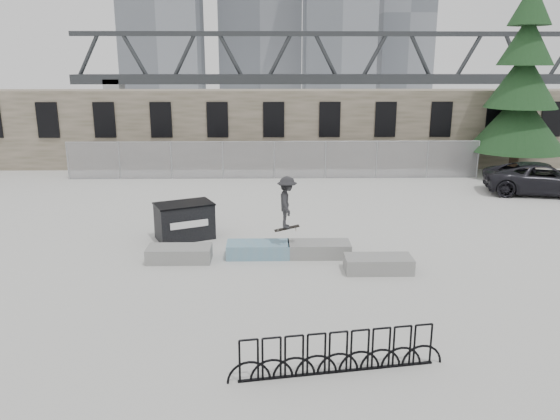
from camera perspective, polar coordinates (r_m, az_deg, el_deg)
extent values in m
plane|color=beige|center=(17.45, -0.26, -5.14)|extent=(120.00, 120.00, 0.00)
cube|color=#655C4B|center=(32.83, -0.68, 8.52)|extent=(36.00, 2.50, 4.50)
cube|color=black|center=(33.91, -23.10, 8.64)|extent=(1.20, 0.12, 2.00)
cube|color=black|center=(32.86, -17.86, 8.94)|extent=(1.20, 0.12, 2.00)
cube|color=black|center=(32.10, -12.32, 9.19)|extent=(1.20, 0.12, 2.00)
cube|color=black|center=(31.64, -6.55, 9.35)|extent=(1.20, 0.12, 2.00)
cube|color=black|center=(31.50, -0.66, 9.42)|extent=(1.20, 0.12, 2.00)
cube|color=black|center=(31.69, 5.21, 9.40)|extent=(1.20, 0.12, 2.00)
cube|color=black|center=(32.19, 10.96, 9.28)|extent=(1.20, 0.12, 2.00)
cube|color=black|center=(33.00, 16.47, 9.07)|extent=(1.20, 0.12, 2.00)
cube|color=black|center=(34.09, 21.67, 8.81)|extent=(1.20, 0.12, 2.00)
cube|color=black|center=(35.43, 26.50, 8.50)|extent=(1.20, 0.12, 2.00)
cylinder|color=gray|center=(31.22, -21.32, 4.81)|extent=(0.06, 0.06, 2.00)
cylinder|color=gray|center=(30.38, -16.43, 4.97)|extent=(0.06, 0.06, 2.00)
cylinder|color=gray|center=(29.77, -11.30, 5.10)|extent=(0.06, 0.06, 2.00)
cylinder|color=gray|center=(29.41, -6.00, 5.19)|extent=(0.06, 0.06, 2.00)
cylinder|color=gray|center=(29.30, -0.61, 5.24)|extent=(0.06, 0.06, 2.00)
cylinder|color=gray|center=(29.45, 4.77, 5.23)|extent=(0.06, 0.06, 2.00)
cylinder|color=gray|center=(29.86, 10.04, 5.19)|extent=(0.06, 0.06, 2.00)
cylinder|color=gray|center=(30.50, 15.14, 5.11)|extent=(0.06, 0.06, 2.00)
cylinder|color=gray|center=(31.38, 19.99, 4.99)|extent=(0.06, 0.06, 2.00)
cube|color=#99999E|center=(29.30, -0.61, 5.24)|extent=(22.00, 0.02, 2.00)
cylinder|color=gray|center=(29.15, -0.62, 7.17)|extent=(22.00, 0.04, 0.04)
cube|color=gray|center=(17.49, -10.47, -4.54)|extent=(2.00, 0.90, 0.47)
cube|color=#2D471E|center=(17.44, -10.50, -4.00)|extent=(1.76, 0.66, 0.10)
cube|color=teal|center=(17.61, -2.31, -4.16)|extent=(2.00, 0.90, 0.47)
cube|color=#2D471E|center=(17.55, -2.31, -3.63)|extent=(1.76, 0.66, 0.10)
cube|color=gray|center=(17.68, 4.09, -4.11)|extent=(2.00, 0.90, 0.47)
cube|color=#2D471E|center=(17.62, 4.10, -3.57)|extent=(1.76, 0.66, 0.10)
cube|color=gray|center=(16.63, 10.23, -5.58)|extent=(2.00, 0.90, 0.47)
cube|color=#2D471E|center=(16.57, 10.26, -5.02)|extent=(1.76, 0.66, 0.10)
cube|color=black|center=(19.57, -9.94, -1.19)|extent=(2.22, 1.84, 1.24)
cube|color=black|center=(19.40, -10.03, 0.63)|extent=(2.28, 1.91, 0.06)
cube|color=white|center=(19.01, -9.45, -1.51)|extent=(1.23, 0.58, 0.24)
cube|color=black|center=(11.55, 6.03, -16.44)|extent=(4.01, 0.70, 0.04)
torus|color=black|center=(11.02, -3.28, -15.46)|extent=(0.89, 0.19, 0.89)
torus|color=black|center=(11.07, -0.88, -15.27)|extent=(0.89, 0.19, 0.89)
torus|color=black|center=(11.14, 1.49, -15.06)|extent=(0.89, 0.19, 0.89)
torus|color=black|center=(11.23, 3.81, -14.83)|extent=(0.89, 0.19, 0.89)
torus|color=black|center=(11.33, 6.10, -14.58)|extent=(0.89, 0.19, 0.89)
torus|color=black|center=(11.45, 8.33, -14.32)|extent=(0.89, 0.19, 0.89)
torus|color=black|center=(11.59, 10.51, -14.04)|extent=(0.89, 0.19, 0.89)
torus|color=black|center=(11.75, 12.62, -13.75)|extent=(0.89, 0.19, 0.89)
torus|color=black|center=(11.92, 14.68, -13.45)|extent=(0.89, 0.19, 0.89)
cylinder|color=#38281E|center=(32.69, 23.32, 5.58)|extent=(0.50, 0.50, 2.61)
cone|color=black|center=(32.48, 23.63, 8.52)|extent=(5.13, 5.13, 3.20)
cone|color=black|center=(32.35, 24.05, 12.38)|extent=(3.77, 3.77, 3.00)
cone|color=black|center=(32.36, 24.44, 15.91)|extent=(2.87, 2.87, 2.60)
cone|color=black|center=(32.47, 24.81, 19.06)|extent=(2.19, 2.19, 2.20)
cube|color=slate|center=(114.76, 12.87, 19.29)|extent=(10.00, 10.00, 30.00)
cube|color=#2D3033|center=(72.12, 7.28, 13.43)|extent=(70.00, 3.00, 1.20)
cube|color=#2D3033|center=(72.17, 7.43, 17.79)|extent=(70.00, 0.60, 0.60)
cube|color=gray|center=(74.16, -16.88, 11.41)|extent=(2.00, 3.00, 4.00)
imported|color=black|center=(28.65, 25.81, 2.95)|extent=(5.71, 3.48, 1.48)
imported|color=#242326|center=(17.08, 0.73, 0.81)|extent=(0.62, 1.07, 1.64)
cube|color=black|center=(17.31, 0.72, -1.93)|extent=(0.81, 0.31, 0.17)
cylinder|color=beige|center=(17.26, -0.20, -2.16)|extent=(0.06, 0.03, 0.06)
cylinder|color=beige|center=(17.39, -0.21, -2.02)|extent=(0.06, 0.03, 0.06)
cylinder|color=beige|center=(17.27, 1.66, -2.15)|extent=(0.06, 0.03, 0.06)
cylinder|color=beige|center=(17.41, 1.64, -2.01)|extent=(0.06, 0.03, 0.06)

